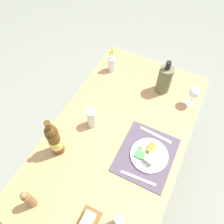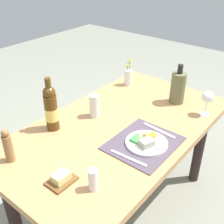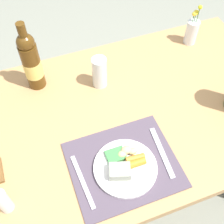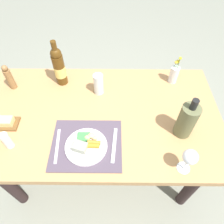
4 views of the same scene
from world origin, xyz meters
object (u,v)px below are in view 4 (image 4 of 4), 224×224
at_px(salt_shaker, 7,141).
at_px(flower_vase, 174,74).
at_px(wine_glass, 190,158).
at_px(pepper_mill, 9,78).
at_px(cooler_bottle, 187,120).
at_px(fork, 57,146).
at_px(water_tumbler, 99,85).
at_px(knife, 114,145).
at_px(butter_dish, 7,122).
at_px(dinner_plate, 86,145).
at_px(wine_bottle, 59,67).
at_px(dining_table, 100,123).

distance_m(salt_shaker, flower_vase, 1.12).
relative_size(wine_glass, pepper_mill, 0.88).
bearing_deg(cooler_bottle, flower_vase, 87.49).
xyz_separation_m(fork, water_tumbler, (0.21, 0.42, 0.06)).
distance_m(fork, pepper_mill, 0.60).
bearing_deg(knife, water_tumbler, 108.95).
relative_size(knife, pepper_mill, 1.17).
bearing_deg(fork, cooler_bottle, 4.44).
xyz_separation_m(butter_dish, water_tumbler, (0.53, 0.27, 0.05)).
xyz_separation_m(pepper_mill, flower_vase, (1.10, 0.07, -0.02)).
bearing_deg(cooler_bottle, fork, -171.75).
relative_size(fork, salt_shaker, 1.96).
xyz_separation_m(dinner_plate, salt_shaker, (-0.42, 0.00, 0.03)).
xyz_separation_m(dinner_plate, cooler_bottle, (0.54, 0.10, 0.09)).
distance_m(fork, wine_bottle, 0.53).
bearing_deg(cooler_bottle, butter_dish, 177.54).
distance_m(wine_glass, flower_vase, 0.66).
distance_m(dining_table, dinner_plate, 0.27).
distance_m(flower_vase, water_tumbler, 0.53).
xyz_separation_m(fork, butter_dish, (-0.32, 0.15, 0.01)).
xyz_separation_m(flower_vase, cooler_bottle, (-0.02, -0.43, 0.04)).
relative_size(fork, knife, 0.98).
height_order(dinner_plate, wine_glass, wine_glass).
relative_size(dining_table, knife, 6.92).
distance_m(knife, wine_bottle, 0.64).
xyz_separation_m(knife, butter_dish, (-0.64, 0.14, 0.01)).
xyz_separation_m(wine_bottle, salt_shaker, (-0.21, -0.51, -0.08)).
relative_size(fork, cooler_bottle, 0.78).
height_order(knife, flower_vase, flower_vase).
height_order(wine_bottle, salt_shaker, wine_bottle).
xyz_separation_m(flower_vase, water_tumbler, (-0.51, -0.11, -0.00)).
distance_m(knife, water_tumbler, 0.43).
height_order(knife, salt_shaker, salt_shaker).
xyz_separation_m(knife, wine_bottle, (-0.37, 0.51, 0.13)).
xyz_separation_m(salt_shaker, flower_vase, (0.98, 0.53, 0.01)).
distance_m(fork, cooler_bottle, 0.72).
bearing_deg(pepper_mill, dinner_plate, -40.49).
bearing_deg(dining_table, knife, -67.09).
distance_m(butter_dish, pepper_mill, 0.33).
bearing_deg(wine_glass, pepper_mill, 151.03).
height_order(fork, pepper_mill, pepper_mill).
distance_m(fork, wine_glass, 0.69).
height_order(fork, wine_bottle, wine_bottle).
bearing_deg(butter_dish, dining_table, 8.82).
height_order(pepper_mill, water_tumbler, pepper_mill).
relative_size(knife, flower_vase, 1.04).
height_order(dinner_plate, flower_vase, flower_vase).
xyz_separation_m(salt_shaker, pepper_mill, (-0.12, 0.46, 0.03)).
xyz_separation_m(pepper_mill, water_tumbler, (0.59, -0.04, -0.02)).
xyz_separation_m(dinner_plate, wine_bottle, (-0.21, 0.52, 0.12)).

